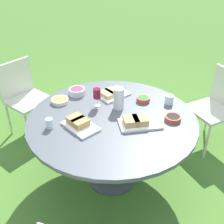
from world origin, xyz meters
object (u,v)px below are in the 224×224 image
(chair_near_left, at_px, (23,93))
(chair_far_back, at_px, (218,103))
(dining_table, at_px, (112,125))
(water_pitcher, at_px, (119,98))
(wine_glass, at_px, (97,94))

(chair_near_left, bearing_deg, chair_far_back, -98.76)
(dining_table, height_order, chair_far_back, chair_far_back)
(chair_far_back, bearing_deg, chair_near_left, 81.24)
(chair_near_left, bearing_deg, water_pitcher, -123.90)
(wine_glass, bearing_deg, chair_far_back, -75.80)
(chair_near_left, height_order, wine_glass, wine_glass)
(dining_table, relative_size, wine_glass, 8.27)
(chair_far_back, height_order, water_pitcher, water_pitcher)
(dining_table, distance_m, chair_near_left, 1.34)
(dining_table, xyz_separation_m, wine_glass, (0.21, 0.13, 0.21))
(chair_near_left, xyz_separation_m, chair_far_back, (-0.34, -2.19, 0.00))
(water_pitcher, xyz_separation_m, wine_glass, (0.05, 0.20, 0.02))
(water_pitcher, bearing_deg, wine_glass, 76.92)
(chair_near_left, relative_size, wine_glass, 4.91)
(chair_far_back, height_order, wine_glass, wine_glass)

